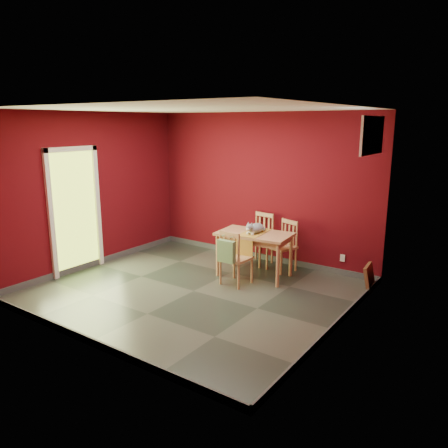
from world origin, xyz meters
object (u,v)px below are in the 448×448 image
Objects in this scene: chair_far_right at (283,245)px; picture_frame at (369,278)px; chair_far_left at (260,238)px; tote_bag at (226,251)px; cat at (256,226)px; dining_table at (254,238)px; chair_near at (235,257)px.

chair_far_right reaches higher than picture_frame.
chair_far_left is 2.20× the size of picture_frame.
chair_far_right reaches higher than tote_bag.
cat is at bearing 83.89° from tote_bag.
dining_table is 0.20m from cat.
picture_frame is (1.79, 0.44, -0.45)m from dining_table.
picture_frame is at bearing 13.80° from dining_table.
picture_frame is (1.53, -0.12, -0.24)m from chair_far_right.
chair_near reaches higher than dining_table.
cat is (-0.23, -0.56, 0.41)m from chair_far_right.
picture_frame is at bearing 5.45° from cat.
chair_far_right is (0.25, 0.56, -0.20)m from dining_table.
dining_table is at bearing -114.17° from chair_far_right.
chair_near is (0.24, -1.18, -0.02)m from chair_far_left.
cat reaches higher than chair_far_right.
chair_near is 0.66m from cat.
chair_far_left reaches higher than chair_near.
chair_far_left is at bearing 101.40° from chair_near.
chair_far_right is at bearing 76.51° from tote_bag.
chair_far_left is 1.42m from tote_bag.
picture_frame is at bearing 27.44° from chair_near.
chair_far_left is at bearing 173.86° from picture_frame.
cat reaches higher than chair_near.
dining_table is 0.55m from chair_near.
chair_far_right is 2.14× the size of tote_bag.
chair_near is at bearing -105.67° from chair_far_right.
chair_far_right is at bearing 175.46° from picture_frame.
tote_bag is at bearing -94.54° from dining_table.
cat is at bearing 5.07° from dining_table.
dining_table is 1.37× the size of chair_far_left.
chair_near reaches higher than picture_frame.
chair_far_right is (0.54, -0.10, -0.02)m from chair_far_left.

